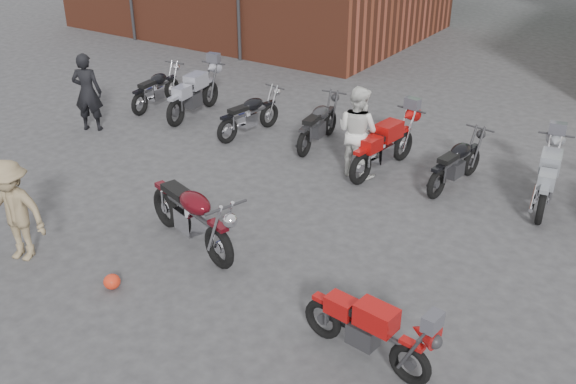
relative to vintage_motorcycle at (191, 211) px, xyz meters
The scene contains 14 objects.
ground 1.23m from the vintage_motorcycle, 51.95° to the right, with size 90.00×90.00×0.00m, color #333336.
vintage_motorcycle is the anchor object (origin of this frame).
sportbike 3.61m from the vintage_motorcycle, 13.07° to the right, with size 1.76×0.58×1.02m, color #AD0F0E, non-canonical shape.
helmet 1.62m from the vintage_motorcycle, 98.37° to the right, with size 0.24×0.24×0.23m, color red.
person_dark 5.90m from the vintage_motorcycle, 154.34° to the left, with size 0.65×0.43×1.78m, color black.
person_light 3.93m from the vintage_motorcycle, 77.46° to the left, with size 0.87×0.68×1.78m, color silver.
person_tan 2.64m from the vintage_motorcycle, 139.35° to the right, with size 1.06×0.61×1.64m, color #897655.
row_bike_0 6.85m from the vintage_motorcycle, 138.75° to the left, with size 1.80×0.60×1.05m, color black, non-canonical shape.
row_bike_1 6.03m from the vintage_motorcycle, 130.92° to the left, with size 2.08×0.69×1.20m, color #9C9DAA, non-canonical shape.
row_bike_2 4.81m from the vintage_motorcycle, 115.98° to the left, with size 1.80×0.59×1.05m, color black, non-canonical shape.
row_bike_3 4.69m from the vintage_motorcycle, 96.43° to the left, with size 1.84×0.61×1.07m, color #28272A, non-canonical shape.
row_bike_4 4.42m from the vintage_motorcycle, 73.66° to the left, with size 2.03×0.67×1.18m, color #B1110E, non-canonical shape.
row_bike_5 5.14m from the vintage_motorcycle, 58.82° to the left, with size 1.81×0.60×1.05m, color black, non-canonical shape.
row_bike_6 6.24m from the vintage_motorcycle, 46.97° to the left, with size 1.98×0.65×1.15m, color gray, non-canonical shape.
Camera 1 is at (5.45, -5.59, 5.46)m, focal length 40.00 mm.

